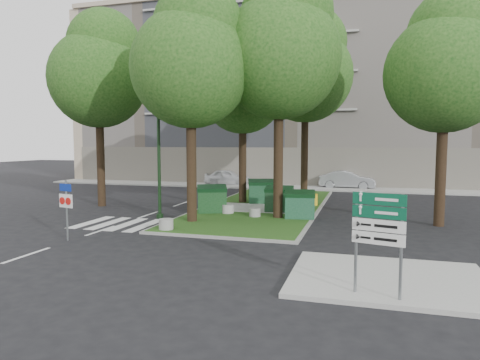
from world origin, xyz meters
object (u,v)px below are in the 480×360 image
at_px(tree_median_near_left, 193,57).
at_px(street_lamp, 159,139).
at_px(bollard_right, 255,212).
at_px(dumpster_b, 261,191).
at_px(tree_street_right, 447,62).
at_px(car_silver, 347,180).
at_px(tree_median_near_right, 281,46).
at_px(dumpster_a, 212,199).
at_px(tree_street_left, 100,70).
at_px(dumpster_d, 300,205).
at_px(tree_median_mid, 244,84).
at_px(dumpster_c, 279,199).
at_px(litter_bin, 314,200).
at_px(car_white, 228,177).
at_px(directional_sign, 379,228).
at_px(traffic_sign_pole, 66,202).
at_px(bollard_left, 166,224).
at_px(bollard_mid, 228,209).
at_px(tree_median_far, 307,66).

height_order(tree_median_near_left, street_lamp, tree_median_near_left).
height_order(tree_median_near_left, bollard_right, tree_median_near_left).
height_order(tree_median_near_left, dumpster_b, tree_median_near_left).
xyz_separation_m(tree_street_right, car_silver, (-4.50, 14.29, -6.28)).
xyz_separation_m(tree_median_near_right, dumpster_a, (-3.57, 0.51, -7.21)).
distance_m(tree_street_left, dumpster_d, 13.42).
relative_size(tree_median_mid, dumpster_b, 5.86).
relative_size(dumpster_c, litter_bin, 2.27).
distance_m(car_white, car_silver, 9.88).
xyz_separation_m(dumpster_d, car_silver, (1.59, 14.71, -0.03)).
bearing_deg(car_silver, bollard_right, 167.70).
bearing_deg(dumpster_d, dumpster_b, 115.25).
height_order(street_lamp, directional_sign, street_lamp).
xyz_separation_m(dumpster_a, traffic_sign_pole, (-3.11, -6.97, 0.67)).
bearing_deg(directional_sign, dumpster_a, 141.88).
height_order(dumpster_d, bollard_right, dumpster_d).
relative_size(directional_sign, car_silver, 0.55).
relative_size(tree_street_right, litter_bin, 15.80).
xyz_separation_m(dumpster_b, bollard_left, (-1.91, -8.51, -0.45)).
relative_size(tree_median_near_left, traffic_sign_pole, 4.69).
bearing_deg(bollard_left, car_silver, 71.29).
height_order(tree_median_mid, dumpster_d, tree_median_mid).
bearing_deg(bollard_mid, tree_street_right, 0.35).
height_order(dumpster_c, bollard_right, dumpster_c).
relative_size(tree_street_left, bollard_mid, 18.63).
height_order(dumpster_b, car_silver, dumpster_b).
relative_size(tree_median_near_left, tree_median_mid, 1.05).
relative_size(litter_bin, car_silver, 0.15).
height_order(dumpster_c, street_lamp, street_lamp).
bearing_deg(tree_median_mid, tree_street_left, -158.20).
xyz_separation_m(tree_median_near_left, tree_median_mid, (0.50, 6.50, -0.34)).
bearing_deg(tree_median_near_right, dumpster_d, 4.94).
distance_m(litter_bin, car_white, 13.61).
height_order(tree_median_far, car_white, tree_median_far).
relative_size(traffic_sign_pole, car_silver, 0.53).
distance_m(tree_median_near_right, dumpster_b, 8.70).
xyz_separation_m(tree_median_far, dumpster_c, (-0.57, -5.83, -7.58)).
xyz_separation_m(bollard_left, car_white, (-3.50, 19.00, 0.35)).
distance_m(dumpster_d, bollard_left, 6.34).
xyz_separation_m(traffic_sign_pole, car_silver, (9.19, 21.25, -0.74)).
height_order(tree_median_far, dumpster_b, tree_median_far).
height_order(tree_median_near_right, dumpster_b, tree_median_near_right).
relative_size(tree_median_near_left, car_silver, 2.46).
distance_m(tree_median_near_right, dumpster_a, 8.06).
distance_m(tree_median_near_left, tree_street_right, 10.80).
bearing_deg(litter_bin, bollard_mid, -134.75).
xyz_separation_m(tree_median_near_right, tree_median_mid, (-3.00, 4.50, -1.01)).
bearing_deg(traffic_sign_pole, tree_median_mid, 84.47).
relative_size(dumpster_d, traffic_sign_pole, 0.67).
relative_size(tree_median_near_left, dumpster_c, 7.30).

